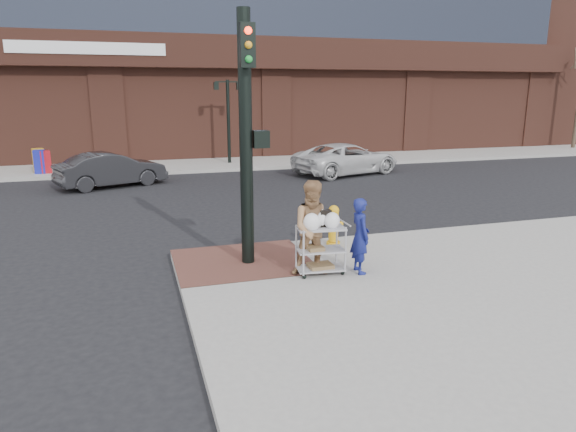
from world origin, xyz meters
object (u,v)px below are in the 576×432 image
object	(u,v)px
lamp_post	(228,112)
sedan_dark	(111,170)
traffic_signal_pole	(247,133)
woman_blue	(360,236)
utility_cart	(321,245)
pedestrian_tan	(315,228)
minivan_white	(347,159)
fire_hydrant	(334,225)

from	to	relation	value
lamp_post	sedan_dark	distance (m)	7.25
sedan_dark	traffic_signal_pole	bearing A→B (deg)	173.36
woman_blue	utility_cart	distance (m)	0.79
lamp_post	pedestrian_tan	distance (m)	16.42
lamp_post	minivan_white	size ratio (longest dim) A/B	0.81
traffic_signal_pole	utility_cart	distance (m)	2.64
lamp_post	pedestrian_tan	size ratio (longest dim) A/B	2.16
fire_hydrant	woman_blue	bearing A→B (deg)	-96.01
lamp_post	traffic_signal_pole	size ratio (longest dim) A/B	0.80
woman_blue	fire_hydrant	world-z (taller)	woman_blue
lamp_post	woman_blue	bearing A→B (deg)	-91.88
minivan_white	sedan_dark	bearing A→B (deg)	74.12
pedestrian_tan	utility_cart	bearing A→B (deg)	12.63
traffic_signal_pole	minivan_white	size ratio (longest dim) A/B	1.01
minivan_white	utility_cart	xyz separation A→B (m)	(-5.80, -12.11, 0.04)
utility_cart	lamp_post	bearing A→B (deg)	85.44
lamp_post	traffic_signal_pole	xyz separation A→B (m)	(-2.48, -15.23, 0.21)
woman_blue	fire_hydrant	distance (m)	1.87
utility_cart	minivan_white	bearing A→B (deg)	64.42
traffic_signal_pole	lamp_post	bearing A→B (deg)	80.76
pedestrian_tan	sedan_dark	xyz separation A→B (m)	(-4.02, 11.92, -0.40)
traffic_signal_pole	sedan_dark	size ratio (longest dim) A/B	1.23
fire_hydrant	traffic_signal_pole	bearing A→B (deg)	-163.54
utility_cart	woman_blue	bearing A→B (deg)	-11.23
lamp_post	fire_hydrant	size ratio (longest dim) A/B	4.22
traffic_signal_pole	woman_blue	bearing A→B (deg)	-32.01
woman_blue	lamp_post	bearing A→B (deg)	-0.29
traffic_signal_pole	sedan_dark	xyz separation A→B (m)	(-2.97, 10.86, -2.16)
woman_blue	fire_hydrant	xyz separation A→B (m)	(0.19, 1.84, -0.26)
traffic_signal_pole	minivan_white	xyz separation A→B (m)	(6.97, 11.05, -2.14)
traffic_signal_pole	pedestrian_tan	distance (m)	2.30
woman_blue	minivan_white	distance (m)	13.26
traffic_signal_pole	woman_blue	xyz separation A→B (m)	(1.94, -1.21, -1.93)
utility_cart	fire_hydrant	world-z (taller)	utility_cart
sedan_dark	fire_hydrant	world-z (taller)	sedan_dark
woman_blue	pedestrian_tan	xyz separation A→B (m)	(-0.88, 0.15, 0.18)
lamp_post	utility_cart	distance (m)	16.45
traffic_signal_pole	fire_hydrant	world-z (taller)	traffic_signal_pole
lamp_post	pedestrian_tan	xyz separation A→B (m)	(-1.43, -16.29, -1.54)
minivan_white	fire_hydrant	world-z (taller)	minivan_white
sedan_dark	fire_hydrant	distance (m)	11.43
traffic_signal_pole	minivan_white	distance (m)	13.24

